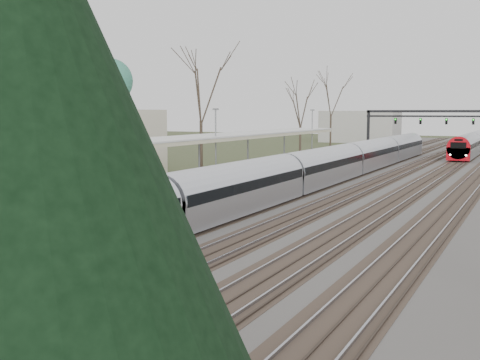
# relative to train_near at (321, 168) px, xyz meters

# --- Properties ---
(track_bed) EXTENTS (24.00, 160.00, 0.22)m
(track_bed) POSITION_rel_train_near_xyz_m (2.76, 13.49, -1.42)
(track_bed) COLOR #474442
(track_bed) RESTS_ON ground
(platform) EXTENTS (3.50, 69.00, 1.00)m
(platform) POSITION_rel_train_near_xyz_m (-6.55, -4.01, -0.98)
(platform) COLOR #9E9B93
(platform) RESTS_ON ground
(canopy) EXTENTS (4.10, 50.00, 3.11)m
(canopy) POSITION_rel_train_near_xyz_m (-6.55, -8.53, 2.45)
(canopy) COLOR slate
(canopy) RESTS_ON platform
(dome_building) EXTENTS (10.00, 8.00, 10.30)m
(dome_building) POSITION_rel_train_near_xyz_m (-19.21, -3.51, 2.24)
(dome_building) COLOR beige
(dome_building) RESTS_ON ground
(signal_gantry) EXTENTS (21.00, 0.59, 6.08)m
(signal_gantry) POSITION_rel_train_near_xyz_m (2.79, 43.47, 3.43)
(signal_gantry) COLOR black
(signal_gantry) RESTS_ON ground
(tree_west_far) EXTENTS (5.50, 5.50, 11.33)m
(tree_west_far) POSITION_rel_train_near_xyz_m (-14.50, 6.49, 6.54)
(tree_west_far) COLOR #2D231C
(tree_west_far) RESTS_ON ground
(train_near) EXTENTS (2.62, 75.21, 3.05)m
(train_near) POSITION_rel_train_near_xyz_m (0.00, 0.00, 0.00)
(train_near) COLOR #B8BAC3
(train_near) RESTS_ON ground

